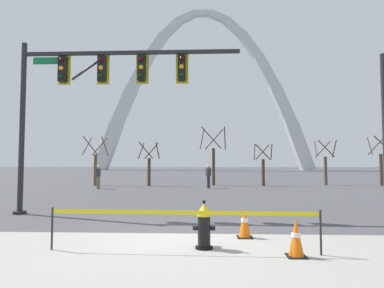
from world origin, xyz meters
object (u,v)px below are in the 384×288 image
object	(u,v)px
pedestrian_walking_left	(98,177)
pedestrian_standing_center	(208,176)
traffic_cone_mid_sidewalk	(296,238)
fire_hydrant	(204,226)
monument_arch	(203,98)
traffic_cone_by_hydrant	(245,223)
traffic_signal_gantry	(90,87)

from	to	relation	value
pedestrian_walking_left	pedestrian_standing_center	world-z (taller)	same
traffic_cone_mid_sidewalk	pedestrian_standing_center	distance (m)	16.45
fire_hydrant	pedestrian_standing_center	distance (m)	15.86
traffic_cone_mid_sidewalk	pedestrian_standing_center	xyz separation A→B (m)	(-1.53, 16.38, 0.46)
fire_hydrant	pedestrian_standing_center	bearing A→B (deg)	89.26
monument_arch	traffic_cone_by_hydrant	bearing A→B (deg)	-88.59
fire_hydrant	pedestrian_standing_center	xyz separation A→B (m)	(0.20, 15.86, 0.35)
monument_arch	pedestrian_walking_left	distance (m)	56.89
monument_arch	pedestrian_standing_center	bearing A→B (deg)	-89.00
fire_hydrant	pedestrian_walking_left	world-z (taller)	pedestrian_walking_left
pedestrian_walking_left	pedestrian_standing_center	distance (m)	7.47
fire_hydrant	traffic_cone_mid_sidewalk	bearing A→B (deg)	-16.63
fire_hydrant	pedestrian_walking_left	xyz separation A→B (m)	(-7.22, 15.02, 0.35)
traffic_cone_by_hydrant	pedestrian_standing_center	xyz separation A→B (m)	(-0.75, 14.84, 0.46)
traffic_cone_by_hydrant	traffic_cone_mid_sidewalk	xyz separation A→B (m)	(0.78, -1.53, 0.00)
monument_arch	pedestrian_walking_left	size ratio (longest dim) A/B	32.00
monument_arch	pedestrian_standing_center	size ratio (longest dim) A/B	32.00
monument_arch	pedestrian_standing_center	xyz separation A→B (m)	(0.93, -53.32, -16.15)
fire_hydrant	pedestrian_walking_left	distance (m)	16.67
pedestrian_walking_left	pedestrian_standing_center	xyz separation A→B (m)	(7.43, 0.84, 0.00)
fire_hydrant	traffic_cone_mid_sidewalk	xyz separation A→B (m)	(1.73, -0.52, -0.11)
monument_arch	pedestrian_walking_left	xyz separation A→B (m)	(-6.49, -54.16, -16.15)
monument_arch	traffic_signal_gantry	bearing A→B (deg)	-92.89
traffic_cone_by_hydrant	traffic_signal_gantry	xyz separation A→B (m)	(-4.96, 3.27, 4.05)
traffic_cone_by_hydrant	monument_arch	xyz separation A→B (m)	(-1.68, 68.16, 16.61)
traffic_signal_gantry	monument_arch	bearing A→B (deg)	87.11
traffic_cone_mid_sidewalk	pedestrian_walking_left	size ratio (longest dim) A/B	0.46
traffic_cone_mid_sidewalk	pedestrian_walking_left	xyz separation A→B (m)	(-8.95, 15.54, 0.46)
fire_hydrant	traffic_cone_mid_sidewalk	world-z (taller)	fire_hydrant
pedestrian_walking_left	traffic_signal_gantry	bearing A→B (deg)	-73.32
pedestrian_standing_center	monument_arch	bearing A→B (deg)	91.00
traffic_cone_by_hydrant	pedestrian_standing_center	distance (m)	14.87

